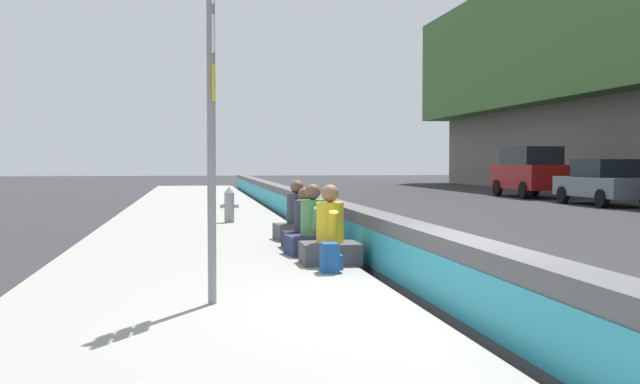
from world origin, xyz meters
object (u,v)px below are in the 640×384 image
Objects in this scene: backpack at (330,258)px; route_sign_post at (212,104)px; seated_person_far at (297,221)px; parked_car_midline at (530,171)px; fire_hydrant at (229,204)px; seated_person_rear at (305,229)px; parked_car_fourth at (604,182)px; seated_person_middle at (313,232)px; seated_person_foreground at (330,239)px.

route_sign_post is at bearing 141.46° from backpack.
seated_person_far is 22.51m from parked_car_midline.
seated_person_rear is (-5.81, -1.03, -0.12)m from fire_hydrant.
seated_person_rear is 0.22× the size of parked_car_midline.
route_sign_post is at bearing 141.02° from parked_car_fourth.
fire_hydrant is 6.85m from seated_person_middle.
seated_person_foreground is at bearing 149.12° from parked_car_midline.
parked_car_midline is at bearing -30.95° from route_sign_post.
seated_person_foreground is 2.14m from seated_person_rear.
seated_person_far is 4.41m from backpack.
seated_person_middle is 1.08× the size of seated_person_rear.
fire_hydrant is at bearing -3.53° from route_sign_post.
seated_person_rear is at bearing -0.66° from seated_person_middle.
backpack is 26.29m from parked_car_midline.
seated_person_far is (2.37, -0.06, 0.00)m from seated_person_middle.
seated_person_middle is 0.23× the size of parked_car_midline.
seated_person_far reaches higher than seated_person_middle.
seated_person_rear reaches higher than backpack.
route_sign_post is at bearing 161.30° from seated_person_rear.
parked_car_midline is at bearing -35.54° from seated_person_far.
route_sign_post reaches higher than fire_hydrant.
seated_person_far reaches higher than fire_hydrant.
fire_hydrant is 0.20× the size of parked_car_fourth.
backpack is at bearing 177.93° from seated_person_middle.
parked_car_fourth is at bearing -47.77° from seated_person_far.
parked_car_fourth is at bearing -40.26° from seated_person_foreground.
parked_car_fourth is (11.80, -13.00, 0.37)m from seated_person_far.
seated_person_middle is 2.83× the size of backpack.
fire_hydrant is (10.84, -0.67, -1.65)m from route_sign_post.
route_sign_post reaches higher than seated_person_rear.
fire_hydrant is at bearing 8.56° from seated_person_middle.
backpack is (-4.40, 0.14, -0.16)m from seated_person_far.
seated_person_middle is (-6.78, -1.02, -0.09)m from fire_hydrant.
parked_car_midline reaches higher than seated_person_rear.
route_sign_post is at bearing 176.47° from fire_hydrant.
parked_car_midline is at bearing -0.71° from parked_car_fourth.
backpack is 0.09× the size of parked_car_fourth.
seated_person_middle is (1.17, 0.08, -0.01)m from seated_person_foreground.
fire_hydrant is at bearing 117.68° from parked_car_fourth.
fire_hydrant is 8.86m from backpack.
seated_person_foreground reaches higher than backpack.
seated_person_rear is (0.96, -0.01, -0.03)m from seated_person_middle.
parked_car_fourth is (16.20, -13.14, 0.53)m from backpack.
seated_person_far is at bearing -166.19° from fire_hydrant.
parked_car_fourth reaches higher than seated_person_rear.
backpack is at bearing 149.80° from parked_car_midline.
route_sign_post is 9.00× the size of backpack.
backpack is at bearing 170.19° from seated_person_foreground.
seated_person_foreground reaches higher than fire_hydrant.
seated_person_far is 2.84× the size of backpack.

